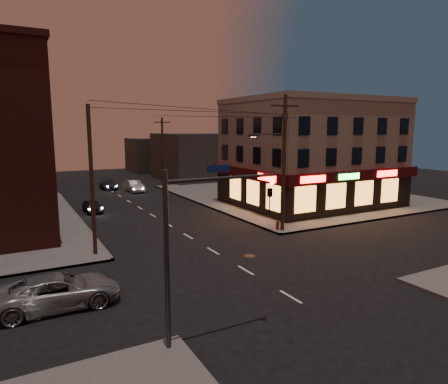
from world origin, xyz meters
TOP-DOWN VIEW (x-y plane):
  - ground at (0.00, 0.00)m, footprint 120.00×120.00m
  - sidewalk_ne at (18.00, 19.00)m, footprint 24.00×28.00m
  - pizza_building at (15.93, 13.43)m, footprint 15.85×12.85m
  - bg_building_ne_a at (14.00, 38.00)m, footprint 10.00×12.00m
  - bg_building_ne_b at (12.00, 52.00)m, footprint 8.00×8.00m
  - utility_pole_main at (6.68, 5.80)m, footprint 4.20×0.44m
  - utility_pole_far at (6.80, 32.00)m, footprint 0.26×0.26m
  - utility_pole_west at (-6.80, 6.50)m, footprint 0.24×0.24m
  - traffic_signal at (-5.57, -5.60)m, footprint 4.49×0.32m
  - suv_cross at (-9.56, -0.00)m, footprint 5.23×2.46m
  - sedan_near at (-4.51, 20.02)m, footprint 1.50×3.57m
  - sedan_mid at (2.38, 30.29)m, footprint 1.73×4.38m
  - sedan_far at (0.00, 33.92)m, footprint 1.79×4.31m
  - fire_hydrant at (6.50, 6.00)m, footprint 0.33×0.33m

SIDE VIEW (x-z plane):
  - ground at x=0.00m, z-range 0.00..0.00m
  - sidewalk_ne at x=18.00m, z-range 0.00..0.15m
  - fire_hydrant at x=6.50m, z-range 0.18..0.91m
  - sedan_near at x=-4.51m, z-range 0.00..1.21m
  - sedan_far at x=0.00m, z-range 0.00..1.25m
  - sedan_mid at x=2.38m, z-range 0.00..1.42m
  - suv_cross at x=-9.56m, z-range 0.00..1.45m
  - bg_building_ne_b at x=12.00m, z-range 0.00..6.00m
  - bg_building_ne_a at x=14.00m, z-range 0.00..7.00m
  - traffic_signal at x=-5.57m, z-range 0.92..7.39m
  - utility_pole_far at x=6.80m, z-range 0.15..9.15m
  - utility_pole_west at x=-6.80m, z-range 0.15..9.15m
  - pizza_building at x=15.93m, z-range 0.10..10.60m
  - utility_pole_main at x=6.68m, z-range 0.76..10.76m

